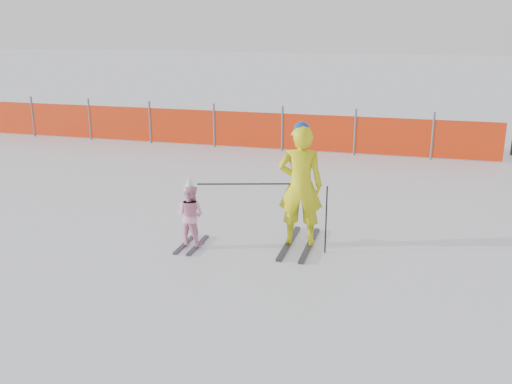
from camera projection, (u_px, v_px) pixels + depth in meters
ground at (247, 266)px, 8.43m from camera, size 120.00×120.00×0.00m
adult at (300, 185)px, 8.93m from camera, size 0.76×1.49×2.02m
child at (190, 214)px, 9.05m from camera, size 0.54×0.87×1.17m
ski_poles at (279, 199)px, 8.85m from camera, size 2.02×0.43×1.08m
safety_fence at (176, 126)px, 16.62m from camera, size 17.79×0.06×1.25m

